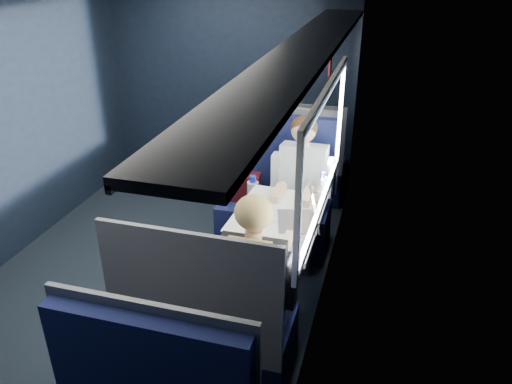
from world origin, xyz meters
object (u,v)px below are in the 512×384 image
(seat_row_front, at_px, (296,165))
(woman, at_px, (256,277))
(seat_bay_far, at_px, (211,327))
(seat_bay_near, at_px, (275,202))
(laptop, at_px, (305,215))
(bottle_small, at_px, (322,188))
(man, at_px, (300,184))
(cup, at_px, (321,197))
(table, at_px, (273,228))

(seat_row_front, relative_size, woman, 0.88)
(seat_bay_far, bearing_deg, seat_row_front, 90.00)
(seat_bay_near, distance_m, laptop, 1.05)
(bottle_small, bearing_deg, seat_bay_near, 136.98)
(seat_bay_near, relative_size, woman, 0.95)
(laptop, bearing_deg, seat_row_front, 103.10)
(man, relative_size, cup, 14.03)
(table, distance_m, seat_bay_near, 0.92)
(seat_bay_far, xyz_separation_m, bottle_small, (0.48, 1.28, 0.43))
(man, bearing_deg, seat_bay_far, -99.03)
(woman, xyz_separation_m, bottle_small, (0.23, 1.12, 0.12))
(seat_bay_near, bearing_deg, cup, -45.01)
(seat_row_front, distance_m, bottle_small, 1.53)
(woman, height_order, cup, woman)
(laptop, xyz_separation_m, bottle_small, (0.06, 0.41, 0.03))
(bottle_small, xyz_separation_m, cup, (0.00, -0.04, -0.06))
(seat_bay_far, distance_m, woman, 0.43)
(laptop, bearing_deg, seat_bay_near, 116.46)
(table, bearing_deg, cup, 51.49)
(table, xyz_separation_m, woman, (0.07, -0.71, 0.06))
(seat_row_front, distance_m, cup, 1.55)
(seat_bay_far, relative_size, cup, 13.37)
(man, bearing_deg, bottle_small, -51.81)
(table, distance_m, man, 0.70)
(seat_bay_far, distance_m, man, 1.62)
(seat_row_front, distance_m, woman, 2.54)
(bottle_small, bearing_deg, laptop, -98.16)
(seat_bay_near, distance_m, man, 0.43)
(woman, relative_size, bottle_small, 5.43)
(man, relative_size, woman, 1.00)
(laptop, bearing_deg, table, 179.42)
(seat_bay_far, xyz_separation_m, man, (0.25, 1.57, 0.30))
(seat_bay_near, bearing_deg, laptop, -63.54)
(table, distance_m, woman, 0.71)
(bottle_small, bearing_deg, man, 128.19)
(table, height_order, laptop, laptop)
(seat_row_front, height_order, laptop, seat_row_front)
(bottle_small, bearing_deg, seat_row_front, 109.00)
(bottle_small, relative_size, cup, 2.58)
(seat_bay_near, relative_size, seat_bay_far, 1.00)
(woman, xyz_separation_m, cup, (0.23, 1.08, 0.06))
(seat_row_front, xyz_separation_m, cup, (0.48, -1.42, 0.38))
(seat_bay_far, bearing_deg, table, 78.22)
(seat_bay_near, height_order, bottle_small, seat_bay_near)
(cup, bearing_deg, table, -128.51)
(seat_bay_near, xyz_separation_m, woman, (0.27, -1.58, 0.31))
(table, relative_size, bottle_small, 4.11)
(seat_row_front, height_order, bottle_small, seat_row_front)
(table, relative_size, seat_bay_far, 0.79)
(bottle_small, bearing_deg, seat_bay_far, -110.40)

